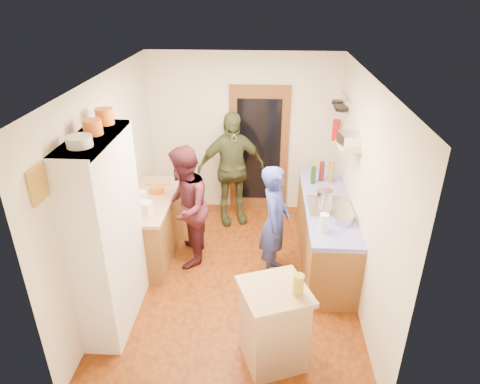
# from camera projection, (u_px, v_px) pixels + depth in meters

# --- Properties ---
(floor) EXTENTS (3.00, 4.00, 0.02)m
(floor) POSITION_uv_depth(u_px,v_px,m) (235.00, 277.00, 5.68)
(floor) COLOR brown
(floor) RESTS_ON ground
(ceiling) EXTENTS (3.00, 4.00, 0.02)m
(ceiling) POSITION_uv_depth(u_px,v_px,m) (234.00, 77.00, 4.51)
(ceiling) COLOR silver
(ceiling) RESTS_ON ground
(wall_back) EXTENTS (3.00, 0.02, 2.60)m
(wall_back) POSITION_uv_depth(u_px,v_px,m) (244.00, 134.00, 6.89)
(wall_back) COLOR silver
(wall_back) RESTS_ON ground
(wall_front) EXTENTS (3.00, 0.02, 2.60)m
(wall_front) POSITION_uv_depth(u_px,v_px,m) (216.00, 302.00, 3.30)
(wall_front) COLOR silver
(wall_front) RESTS_ON ground
(wall_left) EXTENTS (0.02, 4.00, 2.60)m
(wall_left) POSITION_uv_depth(u_px,v_px,m) (111.00, 185.00, 5.18)
(wall_left) COLOR silver
(wall_left) RESTS_ON ground
(wall_right) EXTENTS (0.02, 4.00, 2.60)m
(wall_right) POSITION_uv_depth(u_px,v_px,m) (363.00, 192.00, 5.01)
(wall_right) COLOR silver
(wall_right) RESTS_ON ground
(door_frame) EXTENTS (0.95, 0.06, 2.10)m
(door_frame) POSITION_uv_depth(u_px,v_px,m) (259.00, 150.00, 6.95)
(door_frame) COLOR brown
(door_frame) RESTS_ON ground
(door_glass) EXTENTS (0.70, 0.02, 1.70)m
(door_glass) POSITION_uv_depth(u_px,v_px,m) (259.00, 151.00, 6.92)
(door_glass) COLOR black
(door_glass) RESTS_ON door_frame
(hutch_body) EXTENTS (0.40, 1.20, 2.20)m
(hutch_body) POSITION_uv_depth(u_px,v_px,m) (107.00, 235.00, 4.54)
(hutch_body) COLOR white
(hutch_body) RESTS_ON ground
(hutch_top_shelf) EXTENTS (0.40, 1.14, 0.04)m
(hutch_top_shelf) POSITION_uv_depth(u_px,v_px,m) (92.00, 139.00, 4.06)
(hutch_top_shelf) COLOR white
(hutch_top_shelf) RESTS_ON hutch_body
(plate_stack) EXTENTS (0.23, 0.23, 0.10)m
(plate_stack) POSITION_uv_depth(u_px,v_px,m) (79.00, 141.00, 3.79)
(plate_stack) COLOR white
(plate_stack) RESTS_ON hutch_top_shelf
(orange_pot_a) EXTENTS (0.18, 0.18, 0.14)m
(orange_pot_a) POSITION_uv_depth(u_px,v_px,m) (93.00, 127.00, 4.08)
(orange_pot_a) COLOR orange
(orange_pot_a) RESTS_ON hutch_top_shelf
(orange_pot_b) EXTENTS (0.18, 0.18, 0.16)m
(orange_pot_b) POSITION_uv_depth(u_px,v_px,m) (104.00, 116.00, 4.37)
(orange_pot_b) COLOR orange
(orange_pot_b) RESTS_ON hutch_top_shelf
(left_counter_base) EXTENTS (0.60, 1.40, 0.85)m
(left_counter_base) POSITION_uv_depth(u_px,v_px,m) (152.00, 229.00, 5.95)
(left_counter_base) COLOR olive
(left_counter_base) RESTS_ON ground
(left_counter_top) EXTENTS (0.64, 1.44, 0.05)m
(left_counter_top) POSITION_uv_depth(u_px,v_px,m) (148.00, 200.00, 5.75)
(left_counter_top) COLOR tan
(left_counter_top) RESTS_ON left_counter_base
(toaster) EXTENTS (0.24, 0.18, 0.16)m
(toaster) POSITION_uv_depth(u_px,v_px,m) (143.00, 207.00, 5.35)
(toaster) COLOR white
(toaster) RESTS_ON left_counter_top
(kettle) EXTENTS (0.18, 0.18, 0.17)m
(kettle) POSITION_uv_depth(u_px,v_px,m) (141.00, 198.00, 5.57)
(kettle) COLOR white
(kettle) RESTS_ON left_counter_top
(orange_bowl) EXTENTS (0.19, 0.19, 0.08)m
(orange_bowl) POSITION_uv_depth(u_px,v_px,m) (157.00, 190.00, 5.89)
(orange_bowl) COLOR orange
(orange_bowl) RESTS_ON left_counter_top
(chopping_board) EXTENTS (0.31, 0.23, 0.02)m
(chopping_board) POSITION_uv_depth(u_px,v_px,m) (158.00, 182.00, 6.19)
(chopping_board) COLOR tan
(chopping_board) RESTS_ON left_counter_top
(right_counter_base) EXTENTS (0.60, 2.20, 0.84)m
(right_counter_base) POSITION_uv_depth(u_px,v_px,m) (325.00, 233.00, 5.87)
(right_counter_base) COLOR olive
(right_counter_base) RESTS_ON ground
(right_counter_top) EXTENTS (0.62, 2.22, 0.06)m
(right_counter_top) POSITION_uv_depth(u_px,v_px,m) (328.00, 204.00, 5.67)
(right_counter_top) COLOR #1C19BC
(right_counter_top) RESTS_ON right_counter_base
(hob) EXTENTS (0.55, 0.58, 0.04)m
(hob) POSITION_uv_depth(u_px,v_px,m) (330.00, 207.00, 5.49)
(hob) COLOR silver
(hob) RESTS_ON right_counter_top
(pot_on_hob) EXTENTS (0.21, 0.21, 0.14)m
(pot_on_hob) POSITION_uv_depth(u_px,v_px,m) (325.00, 195.00, 5.58)
(pot_on_hob) COLOR silver
(pot_on_hob) RESTS_ON hob
(bottle_a) EXTENTS (0.08, 0.08, 0.27)m
(bottle_a) POSITION_uv_depth(u_px,v_px,m) (313.00, 175.00, 6.11)
(bottle_a) COLOR #143F14
(bottle_a) RESTS_ON right_counter_top
(bottle_b) EXTENTS (0.08, 0.08, 0.29)m
(bottle_b) POSITION_uv_depth(u_px,v_px,m) (322.00, 171.00, 6.19)
(bottle_b) COLOR #591419
(bottle_b) RESTS_ON right_counter_top
(bottle_c) EXTENTS (0.09, 0.09, 0.30)m
(bottle_c) POSITION_uv_depth(u_px,v_px,m) (331.00, 173.00, 6.13)
(bottle_c) COLOR olive
(bottle_c) RESTS_ON right_counter_top
(paper_towel) EXTENTS (0.12, 0.12, 0.23)m
(paper_towel) POSITION_uv_depth(u_px,v_px,m) (324.00, 223.00, 4.93)
(paper_towel) COLOR white
(paper_towel) RESTS_ON right_counter_top
(mixing_bowl) EXTENTS (0.30, 0.30, 0.11)m
(mixing_bowl) POSITION_uv_depth(u_px,v_px,m) (342.00, 218.00, 5.16)
(mixing_bowl) COLOR silver
(mixing_bowl) RESTS_ON right_counter_top
(island_base) EXTENTS (0.71, 0.71, 0.86)m
(island_base) POSITION_uv_depth(u_px,v_px,m) (273.00, 327.00, 4.26)
(island_base) COLOR tan
(island_base) RESTS_ON ground
(island_top) EXTENTS (0.80, 0.80, 0.05)m
(island_top) POSITION_uv_depth(u_px,v_px,m) (275.00, 291.00, 4.05)
(island_top) COLOR tan
(island_top) RESTS_ON island_base
(cutting_board) EXTENTS (0.43, 0.39, 0.02)m
(cutting_board) POSITION_uv_depth(u_px,v_px,m) (268.00, 288.00, 4.08)
(cutting_board) COLOR white
(cutting_board) RESTS_ON island_top
(oil_jar) EXTENTS (0.13, 0.13, 0.21)m
(oil_jar) POSITION_uv_depth(u_px,v_px,m) (298.00, 284.00, 3.94)
(oil_jar) COLOR #AD9E2D
(oil_jar) RESTS_ON island_top
(pan_rail) EXTENTS (0.02, 0.65, 0.02)m
(pan_rail) POSITION_uv_depth(u_px,v_px,m) (345.00, 97.00, 6.04)
(pan_rail) COLOR silver
(pan_rail) RESTS_ON wall_right
(pan_hang_a) EXTENTS (0.18, 0.18, 0.05)m
(pan_hang_a) POSITION_uv_depth(u_px,v_px,m) (342.00, 109.00, 5.95)
(pan_hang_a) COLOR black
(pan_hang_a) RESTS_ON pan_rail
(pan_hang_b) EXTENTS (0.16, 0.16, 0.05)m
(pan_hang_b) POSITION_uv_depth(u_px,v_px,m) (339.00, 107.00, 6.14)
(pan_hang_b) COLOR black
(pan_hang_b) RESTS_ON pan_rail
(pan_hang_c) EXTENTS (0.17, 0.17, 0.05)m
(pan_hang_c) POSITION_uv_depth(u_px,v_px,m) (337.00, 102.00, 6.31)
(pan_hang_c) COLOR black
(pan_hang_c) RESTS_ON pan_rail
(wall_shelf) EXTENTS (0.26, 0.42, 0.03)m
(wall_shelf) POSITION_uv_depth(u_px,v_px,m) (348.00, 146.00, 5.24)
(wall_shelf) COLOR tan
(wall_shelf) RESTS_ON wall_right
(radio) EXTENTS (0.26, 0.33, 0.15)m
(radio) POSITION_uv_depth(u_px,v_px,m) (349.00, 139.00, 5.20)
(radio) COLOR silver
(radio) RESTS_ON wall_shelf
(ext_bracket) EXTENTS (0.06, 0.10, 0.04)m
(ext_bracket) POSITION_uv_depth(u_px,v_px,m) (339.00, 133.00, 6.47)
(ext_bracket) COLOR black
(ext_bracket) RESTS_ON wall_right
(fire_extinguisher) EXTENTS (0.11, 0.11, 0.32)m
(fire_extinguisher) POSITION_uv_depth(u_px,v_px,m) (336.00, 130.00, 6.45)
(fire_extinguisher) COLOR red
(fire_extinguisher) RESTS_ON wall_right
(picture_frame) EXTENTS (0.03, 0.25, 0.30)m
(picture_frame) POSITION_uv_depth(u_px,v_px,m) (38.00, 184.00, 3.46)
(picture_frame) COLOR gold
(picture_frame) RESTS_ON wall_left
(person_hob) EXTENTS (0.44, 0.61, 1.54)m
(person_hob) POSITION_uv_depth(u_px,v_px,m) (277.00, 223.00, 5.41)
(person_hob) COLOR #2C3A93
(person_hob) RESTS_ON ground
(person_left) EXTENTS (0.69, 0.86, 1.67)m
(person_left) POSITION_uv_depth(u_px,v_px,m) (187.00, 206.00, 5.68)
(person_left) COLOR #411821
(person_left) RESTS_ON ground
(person_back) EXTENTS (1.15, 0.75, 1.82)m
(person_back) POSITION_uv_depth(u_px,v_px,m) (232.00, 169.00, 6.61)
(person_back) COLOR #394024
(person_back) RESTS_ON ground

